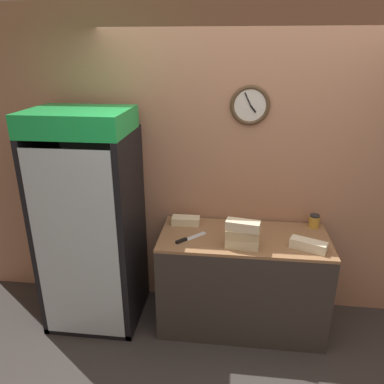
{
  "coord_description": "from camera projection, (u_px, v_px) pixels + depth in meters",
  "views": [
    {
      "loc": [
        -0.11,
        -1.94,
        2.34
      ],
      "look_at": [
        -0.44,
        0.88,
        1.25
      ],
      "focal_mm": 35.0,
      "sensor_mm": 36.0,
      "label": 1
    }
  ],
  "objects": [
    {
      "name": "wall_back",
      "position": [
        246.0,
        168.0,
        3.29
      ],
      "size": [
        5.2,
        0.09,
        2.7
      ],
      "color": "#AD7A5B",
      "rests_on": "ground_plane"
    },
    {
      "name": "prep_counter",
      "position": [
        242.0,
        281.0,
        3.28
      ],
      "size": [
        1.41,
        0.64,
        0.88
      ],
      "color": "#332D28",
      "rests_on": "ground_plane"
    },
    {
      "name": "beverage_cooler",
      "position": [
        92.0,
        209.0,
        3.22
      ],
      "size": [
        0.78,
        0.7,
        1.91
      ],
      "color": "black",
      "rests_on": "ground_plane"
    },
    {
      "name": "sandwich_stack_bottom",
      "position": [
        242.0,
        243.0,
        2.93
      ],
      "size": [
        0.27,
        0.13,
        0.08
      ],
      "color": "beige",
      "rests_on": "prep_counter"
    },
    {
      "name": "sandwich_stack_middle",
      "position": [
        242.0,
        234.0,
        2.9
      ],
      "size": [
        0.27,
        0.13,
        0.08
      ],
      "color": "tan",
      "rests_on": "sandwich_stack_bottom"
    },
    {
      "name": "sandwich_stack_top",
      "position": [
        243.0,
        226.0,
        2.88
      ],
      "size": [
        0.27,
        0.15,
        0.08
      ],
      "color": "beige",
      "rests_on": "sandwich_stack_middle"
    },
    {
      "name": "sandwich_flat_left",
      "position": [
        186.0,
        221.0,
        3.32
      ],
      "size": [
        0.25,
        0.12,
        0.07
      ],
      "color": "beige",
      "rests_on": "prep_counter"
    },
    {
      "name": "sandwich_flat_right",
      "position": [
        308.0,
        245.0,
        2.9
      ],
      "size": [
        0.29,
        0.2,
        0.08
      ],
      "color": "beige",
      "rests_on": "prep_counter"
    },
    {
      "name": "chefs_knife",
      "position": [
        187.0,
        239.0,
        3.06
      ],
      "size": [
        0.24,
        0.24,
        0.02
      ],
      "color": "silver",
      "rests_on": "prep_counter"
    },
    {
      "name": "condiment_jar",
      "position": [
        314.0,
        221.0,
        3.26
      ],
      "size": [
        0.09,
        0.09,
        0.12
      ],
      "color": "gold",
      "rests_on": "prep_counter"
    }
  ]
}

